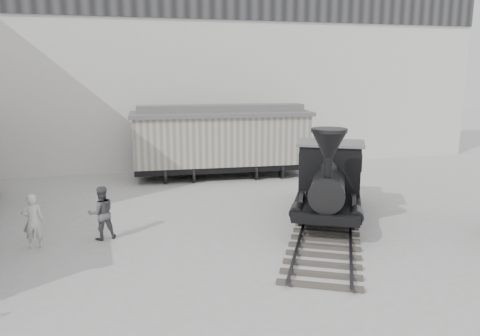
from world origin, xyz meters
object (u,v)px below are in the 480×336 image
object	(u,v)px
locomotive	(329,185)
boxcar	(221,139)
visitor_b	(102,213)
visitor_a	(33,221)

from	to	relation	value
locomotive	boxcar	xyz separation A→B (m)	(-2.09, 8.01, 0.62)
locomotive	visitor_b	xyz separation A→B (m)	(-7.87, 0.19, -0.43)
visitor_a	locomotive	bearing A→B (deg)	-177.76
locomotive	boxcar	bearing A→B (deg)	132.55
visitor_a	visitor_b	distance (m)	2.01
visitor_a	visitor_b	xyz separation A→B (m)	(2.00, 0.24, 0.02)
locomotive	boxcar	size ratio (longest dim) A/B	1.08
locomotive	boxcar	world-z (taller)	boxcar
visitor_a	visitor_b	world-z (taller)	visitor_b
boxcar	visitor_a	world-z (taller)	boxcar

